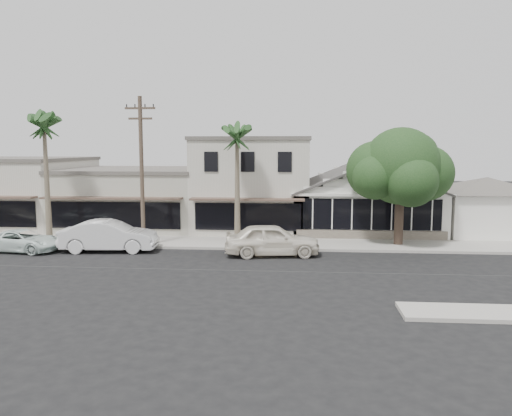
# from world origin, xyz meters

# --- Properties ---
(ground) EXTENTS (140.00, 140.00, 0.00)m
(ground) POSITION_xyz_m (0.00, 0.00, 0.00)
(ground) COLOR black
(ground) RESTS_ON ground
(sidewalk_north) EXTENTS (90.00, 3.50, 0.15)m
(sidewalk_north) POSITION_xyz_m (-8.00, 6.75, 0.07)
(sidewalk_north) COLOR #9E9991
(sidewalk_north) RESTS_ON ground
(corner_shop) EXTENTS (10.40, 8.60, 5.10)m
(corner_shop) POSITION_xyz_m (5.00, 12.47, 2.62)
(corner_shop) COLOR white
(corner_shop) RESTS_ON ground
(side_cottage) EXTENTS (6.00, 6.00, 3.00)m
(side_cottage) POSITION_xyz_m (13.20, 11.50, 1.50)
(side_cottage) COLOR white
(side_cottage) RESTS_ON ground
(row_building_near) EXTENTS (8.00, 10.00, 6.50)m
(row_building_near) POSITION_xyz_m (-3.00, 13.50, 3.25)
(row_building_near) COLOR beige
(row_building_near) RESTS_ON ground
(row_building_midnear) EXTENTS (10.00, 10.00, 4.20)m
(row_building_midnear) POSITION_xyz_m (-12.00, 13.50, 2.10)
(row_building_midnear) COLOR #B0AD9E
(row_building_midnear) RESTS_ON ground
(row_building_midfar) EXTENTS (11.00, 10.00, 5.00)m
(row_building_midfar) POSITION_xyz_m (-22.50, 13.50, 2.50)
(row_building_midfar) COLOR beige
(row_building_midfar) RESTS_ON ground
(utility_pole) EXTENTS (1.80, 0.24, 9.00)m
(utility_pole) POSITION_xyz_m (-9.00, 5.20, 4.79)
(utility_pole) COLOR brown
(utility_pole) RESTS_ON ground
(car_0) EXTENTS (5.50, 2.77, 1.80)m
(car_0) POSITION_xyz_m (-1.16, 3.62, 0.90)
(car_0) COLOR silver
(car_0) RESTS_ON ground
(car_1) EXTENTS (5.66, 2.41, 1.82)m
(car_1) POSITION_xyz_m (-10.67, 3.99, 0.91)
(car_1) COLOR silver
(car_1) RESTS_ON ground
(car_2) EXTENTS (4.77, 2.68, 1.26)m
(car_2) POSITION_xyz_m (-15.67, 3.51, 0.63)
(car_2) COLOR white
(car_2) RESTS_ON ground
(shade_tree) EXTENTS (6.51, 5.89, 7.23)m
(shade_tree) POSITION_xyz_m (6.34, 7.02, 4.76)
(shade_tree) COLOR #47352B
(shade_tree) RESTS_ON ground
(palm_east) EXTENTS (2.82, 2.82, 7.89)m
(palm_east) POSITION_xyz_m (-3.47, 6.71, 6.71)
(palm_east) COLOR #726651
(palm_east) RESTS_ON ground
(palm_mid) EXTENTS (2.86, 2.86, 8.61)m
(palm_mid) POSITION_xyz_m (-15.38, 6.12, 7.37)
(palm_mid) COLOR #726651
(palm_mid) RESTS_ON ground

